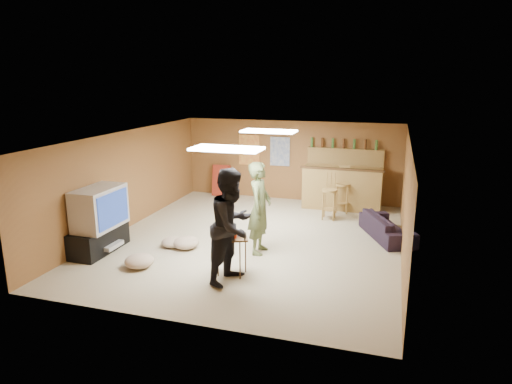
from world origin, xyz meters
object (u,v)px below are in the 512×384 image
(tv_body, at_px, (99,208))
(person_olive, at_px, (260,208))
(bar_counter, at_px, (342,188))
(sofa, at_px, (387,227))
(person_black, at_px, (232,226))
(tray_table, at_px, (232,256))

(tv_body, xyz_separation_m, person_olive, (2.97, 0.88, 0.00))
(bar_counter, height_order, person_olive, person_olive)
(sofa, bearing_deg, person_black, 116.25)
(person_olive, distance_m, tray_table, 1.28)
(sofa, distance_m, tray_table, 3.73)
(bar_counter, xyz_separation_m, tray_table, (-1.34, -4.71, -0.20))
(bar_counter, xyz_separation_m, person_black, (-1.24, -4.94, 0.42))
(person_black, relative_size, tray_table, 2.81)
(bar_counter, xyz_separation_m, person_olive, (-1.18, -3.57, 0.35))
(bar_counter, bearing_deg, tray_table, -105.87)
(tv_body, relative_size, person_olive, 0.61)
(tv_body, xyz_separation_m, sofa, (5.35, 2.47, -0.66))
(tv_body, distance_m, sofa, 5.93)
(tv_body, relative_size, bar_counter, 0.55)
(person_black, bearing_deg, bar_counter, 1.10)
(person_olive, bearing_deg, tray_table, 171.35)
(bar_counter, distance_m, sofa, 2.33)
(bar_counter, relative_size, person_olive, 1.11)
(tv_body, height_order, tray_table, tv_body)
(person_black, height_order, tray_table, person_black)
(tv_body, xyz_separation_m, bar_counter, (4.15, 4.45, -0.35))
(person_olive, relative_size, sofa, 1.08)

